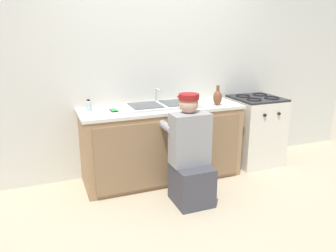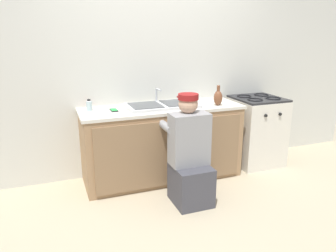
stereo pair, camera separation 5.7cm
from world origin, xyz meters
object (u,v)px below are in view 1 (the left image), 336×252
Objects in this scene: vase_decorative at (217,97)px; spice_bottle_red at (89,104)px; stove_range at (255,130)px; plumber_person at (190,159)px; cell_phone at (114,110)px; sink_double_basin at (161,105)px; water_glass at (89,106)px.

vase_decorative is 1.46m from spice_bottle_red.
spice_bottle_red reaches higher than stove_range.
plumber_person is 1.27m from spice_bottle_red.
plumber_person is 10.52× the size of spice_bottle_red.
cell_phone is 1.19m from vase_decorative.
sink_double_basin is 1.37m from stove_range.
sink_double_basin is at bearing 95.91° from plumber_person.
vase_decorative is at bearing -13.84° from spice_bottle_red.
water_glass is (-0.86, 0.74, 0.45)m from plumber_person.
plumber_person is at bearing -40.75° from water_glass.
stove_range is 0.81× the size of plumber_person.
plumber_person is 4.80× the size of vase_decorative.
plumber_person is 7.89× the size of cell_phone.
stove_range is (1.30, -0.00, -0.44)m from sink_double_basin.
stove_range is at bearing -2.76° from water_glass.
sink_double_basin is 8.00× the size of water_glass.
stove_range is 2.14m from water_glass.
vase_decorative is at bearing -13.23° from sink_double_basin.
plumber_person is 11.04× the size of water_glass.
cell_phone is (-1.84, 0.01, 0.43)m from stove_range.
water_glass is 0.43× the size of vase_decorative.
sink_double_basin is at bearing -14.33° from spice_bottle_red.
plumber_person is (-1.23, -0.64, 0.02)m from stove_range.
vase_decorative is at bearing -7.48° from cell_phone.
water_glass reaches higher than cell_phone.
stove_range is 1.38m from plumber_person.
water_glass is (-0.25, 0.09, 0.04)m from cell_phone.
stove_range is at bearing -0.25° from cell_phone.
spice_bottle_red is (-0.23, 0.19, 0.04)m from cell_phone.
plumber_person reaches higher than water_glass.
water_glass is at bearing 172.91° from sink_double_basin.
stove_range is 2.14m from spice_bottle_red.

